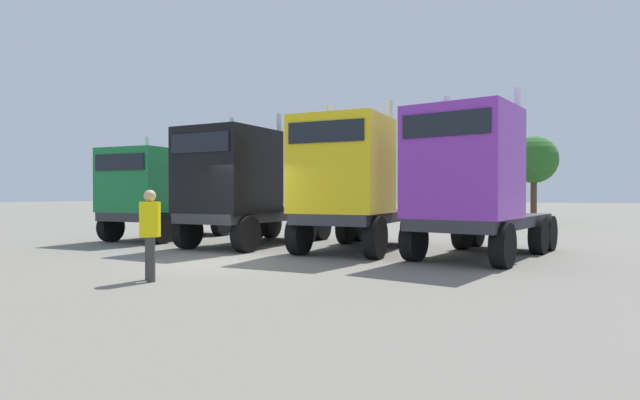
{
  "coord_description": "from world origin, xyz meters",
  "views": [
    {
      "loc": [
        8.18,
        -10.18,
        1.69
      ],
      "look_at": [
        0.48,
        4.63,
        1.49
      ],
      "focal_mm": 28.91,
      "sensor_mm": 36.0,
      "label": 1
    }
  ],
  "objects": [
    {
      "name": "visitor_in_hivis",
      "position": [
        0.65,
        -2.86,
        1.03
      ],
      "size": [
        0.56,
        0.56,
        1.77
      ],
      "rotation": [
        0.0,
        0.0,
        0.91
      ],
      "color": "#393939",
      "rests_on": "ground"
    },
    {
      "name": "semi_truck_black",
      "position": [
        -1.62,
        3.08,
        1.95
      ],
      "size": [
        2.59,
        5.91,
        4.28
      ],
      "rotation": [
        0.0,
        0.0,
        -1.58
      ],
      "color": "#333338",
      "rests_on": "ground"
    },
    {
      "name": "oak_far_left",
      "position": [
        -6.93,
        24.58,
        4.46
      ],
      "size": [
        4.03,
        4.03,
        6.49
      ],
      "color": "#4C3823",
      "rests_on": "ground"
    },
    {
      "name": "semi_truck_yellow",
      "position": [
        2.16,
        3.29,
        1.98
      ],
      "size": [
        2.83,
        5.99,
        4.4
      ],
      "rotation": [
        0.0,
        0.0,
        -1.52
      ],
      "color": "#333338",
      "rests_on": "ground"
    },
    {
      "name": "semi_truck_purple",
      "position": [
        5.54,
        3.23,
        1.97
      ],
      "size": [
        3.33,
        6.03,
        4.4
      ],
      "rotation": [
        0.0,
        0.0,
        -1.72
      ],
      "color": "#333338",
      "rests_on": "ground"
    },
    {
      "name": "semi_truck_green",
      "position": [
        -5.81,
        3.78,
        1.7
      ],
      "size": [
        3.0,
        6.14,
        3.88
      ],
      "rotation": [
        0.0,
        0.0,
        -1.49
      ],
      "color": "#333338",
      "rests_on": "ground"
    },
    {
      "name": "oak_far_right",
      "position": [
        5.33,
        23.09,
        3.71
      ],
      "size": [
        2.8,
        2.8,
        5.15
      ],
      "color": "#4C3823",
      "rests_on": "ground"
    },
    {
      "name": "oak_far_centre",
      "position": [
        1.84,
        22.93,
        4.24
      ],
      "size": [
        3.95,
        3.95,
        6.23
      ],
      "color": "#4C3823",
      "rests_on": "ground"
    },
    {
      "name": "ground",
      "position": [
        0.0,
        0.0,
        0.0
      ],
      "size": [
        200.0,
        200.0,
        0.0
      ],
      "primitive_type": "plane",
      "color": "slate"
    }
  ]
}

